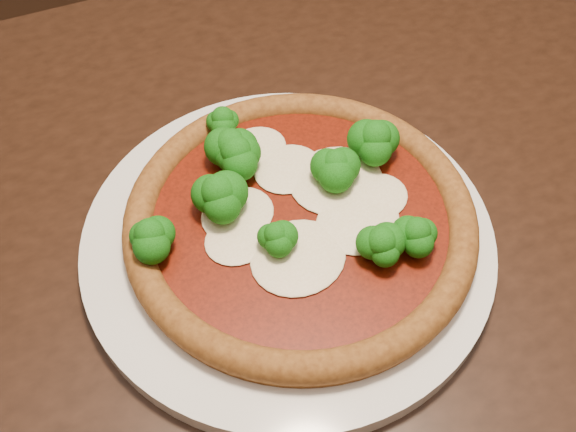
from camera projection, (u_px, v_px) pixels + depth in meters
floor at (374, 400)px, 1.26m from camera, size 4.00×4.00×0.00m
dining_table at (325, 266)px, 0.67m from camera, size 1.37×1.13×0.75m
plate at (288, 238)px, 0.56m from camera, size 0.36×0.36×0.02m
pizza at (297, 212)px, 0.55m from camera, size 0.30×0.30×0.06m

